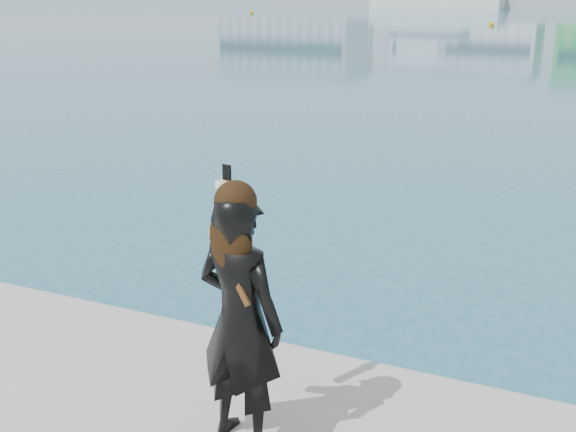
% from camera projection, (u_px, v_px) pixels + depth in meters
% --- Properties ---
extents(buoy_far, '(0.50, 0.50, 0.50)m').
position_uv_depth(buoy_far, '(252.00, 14.00, 90.41)').
color(buoy_far, '#EBA90C').
rests_on(buoy_far, ground).
extents(buoy_extra, '(0.50, 0.50, 0.50)m').
position_uv_depth(buoy_extra, '(491.00, 26.00, 63.92)').
color(buoy_extra, '#EBA90C').
rests_on(buoy_extra, ground).
extents(woman, '(0.65, 0.48, 1.71)m').
position_uv_depth(woman, '(240.00, 313.00, 4.33)').
color(woman, black).
rests_on(woman, near_quay).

